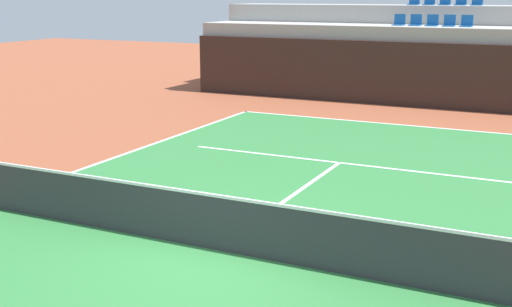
# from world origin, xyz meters

# --- Properties ---
(ground_plane) EXTENTS (80.00, 80.00, 0.00)m
(ground_plane) POSITION_xyz_m (0.00, 0.00, 0.00)
(ground_plane) COLOR brown
(court_surface) EXTENTS (11.00, 24.00, 0.01)m
(court_surface) POSITION_xyz_m (0.00, 0.00, 0.01)
(court_surface) COLOR #2D7238
(court_surface) RESTS_ON ground_plane
(baseline_far) EXTENTS (11.00, 0.10, 0.00)m
(baseline_far) POSITION_xyz_m (0.00, 11.95, 0.01)
(baseline_far) COLOR white
(baseline_far) RESTS_ON court_surface
(service_line_far) EXTENTS (8.26, 0.10, 0.00)m
(service_line_far) POSITION_xyz_m (0.00, 6.40, 0.01)
(service_line_far) COLOR white
(service_line_far) RESTS_ON court_surface
(centre_service_line) EXTENTS (0.10, 6.40, 0.00)m
(centre_service_line) POSITION_xyz_m (0.00, 3.20, 0.01)
(centre_service_line) COLOR white
(centre_service_line) RESTS_ON court_surface
(back_wall) EXTENTS (18.97, 0.30, 2.42)m
(back_wall) POSITION_xyz_m (0.00, 15.74, 1.21)
(back_wall) COLOR black
(back_wall) RESTS_ON ground_plane
(stands_tier_lower) EXTENTS (18.97, 2.40, 2.95)m
(stands_tier_lower) POSITION_xyz_m (0.00, 17.09, 1.47)
(stands_tier_lower) COLOR #9E9E99
(stands_tier_lower) RESTS_ON ground_plane
(stands_tier_upper) EXTENTS (18.97, 2.40, 3.70)m
(stands_tier_upper) POSITION_xyz_m (0.00, 19.49, 1.85)
(stands_tier_upper) COLOR #9E9E99
(stands_tier_upper) RESTS_ON ground_plane
(seating_row_lower) EXTENTS (3.01, 0.44, 0.44)m
(seating_row_lower) POSITION_xyz_m (-0.00, 17.19, 3.07)
(seating_row_lower) COLOR #145193
(seating_row_lower) RESTS_ON stands_tier_lower
(seating_row_upper) EXTENTS (3.01, 0.44, 0.44)m
(seating_row_upper) POSITION_xyz_m (-0.00, 19.59, 3.82)
(seating_row_upper) COLOR #145193
(seating_row_upper) RESTS_ON stands_tier_upper
(tennis_net) EXTENTS (11.08, 0.08, 1.07)m
(tennis_net) POSITION_xyz_m (0.00, 0.00, 0.51)
(tennis_net) COLOR black
(tennis_net) RESTS_ON court_surface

